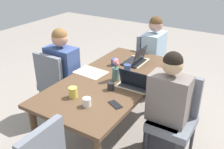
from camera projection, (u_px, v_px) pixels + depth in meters
name	position (u px, v px, depth m)	size (l,w,h in m)	color
ground_plane	(112.00, 130.00, 3.18)	(10.00, 10.00, 0.00)	gray
dining_table	(112.00, 85.00, 2.90)	(1.86, 0.92, 0.73)	brown
chair_near_left_near	(175.00, 113.00, 2.65)	(0.44, 0.44, 0.90)	slate
person_near_left_near	(167.00, 113.00, 2.61)	(0.36, 0.40, 1.19)	#2D2D33
chair_far_left_mid	(56.00, 81.00, 3.30)	(0.44, 0.44, 0.90)	slate
person_far_left_mid	(63.00, 78.00, 3.32)	(0.36, 0.40, 1.19)	#2D2D33
chair_head_right_left_far	(150.00, 59.00, 3.97)	(0.44, 0.44, 0.90)	slate
person_head_right_left_far	(153.00, 60.00, 3.88)	(0.40, 0.36, 1.19)	#2D2D33
flower_vase	(116.00, 70.00, 2.78)	(0.09, 0.09, 0.26)	#4C6B60
placemat_near_left_near	(135.00, 85.00, 2.71)	(0.36, 0.26, 0.00)	beige
placemat_far_left_mid	(91.00, 72.00, 3.01)	(0.36, 0.26, 0.00)	beige
placemat_head_right_left_far	(135.00, 62.00, 3.30)	(0.36, 0.26, 0.00)	beige
laptop_near_left_near	(135.00, 83.00, 2.67)	(0.22, 0.32, 0.21)	#38383D
laptop_head_right_left_far	(136.00, 60.00, 3.24)	(0.32, 0.22, 0.21)	black
coffee_mug_near_left	(111.00, 86.00, 2.62)	(0.07, 0.07, 0.08)	#232328
coffee_mug_near_right	(73.00, 92.00, 2.48)	(0.09, 0.09, 0.11)	#DBC64C
coffee_mug_centre_left	(114.00, 62.00, 3.19)	(0.08, 0.08, 0.09)	#33477A
coffee_mug_centre_right	(127.00, 68.00, 3.01)	(0.08, 0.08, 0.09)	#33477A
coffee_mug_far_left	(87.00, 102.00, 2.34)	(0.08, 0.08, 0.08)	white
phone_black	(115.00, 105.00, 2.37)	(0.15, 0.07, 0.01)	black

